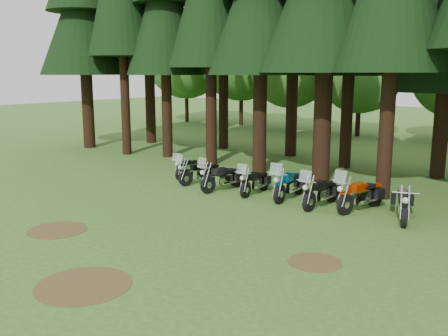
{
  "coord_description": "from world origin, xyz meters",
  "views": [
    {
      "loc": [
        10.07,
        -10.43,
        4.8
      ],
      "look_at": [
        -1.94,
        5.0,
        1.0
      ],
      "focal_mm": 40.0,
      "sensor_mm": 36.0,
      "label": 1
    }
  ],
  "objects": [
    {
      "name": "dirt_patch_0",
      "position": [
        -3.0,
        -2.0,
        0.01
      ],
      "size": [
        1.8,
        1.8,
        0.01
      ],
      "primitive_type": "cylinder",
      "color": "#4C3D1E",
      "rests_on": "ground"
    },
    {
      "name": "motorcycle_7",
      "position": [
        5.0,
        5.63,
        0.51
      ],
      "size": [
        1.02,
        2.35,
        1.0
      ],
      "rotation": [
        0.0,
        0.0,
        0.36
      ],
      "color": "black",
      "rests_on": "ground"
    },
    {
      "name": "motorcycle_5",
      "position": [
        2.13,
        5.44,
        0.5
      ],
      "size": [
        0.45,
        2.4,
        1.51
      ],
      "rotation": [
        0.0,
        0.0,
        -0.04
      ],
      "color": "black",
      "rests_on": "ground"
    },
    {
      "name": "decid_0",
      "position": [
        -22.1,
        25.26,
        5.9
      ],
      "size": [
        8.0,
        7.78,
        10.0
      ],
      "color": "black",
      "rests_on": "ground"
    },
    {
      "name": "decid_1",
      "position": [
        -15.99,
        25.76,
        5.83
      ],
      "size": [
        7.91,
        7.69,
        9.88
      ],
      "color": "black",
      "rests_on": "ground"
    },
    {
      "name": "motorcycle_6",
      "position": [
        3.47,
        5.82,
        0.53
      ],
      "size": [
        0.88,
        2.51,
        1.58
      ],
      "rotation": [
        0.0,
        0.0,
        -0.23
      ],
      "color": "black",
      "rests_on": "ground"
    },
    {
      "name": "motorcycle_2",
      "position": [
        -2.2,
        5.25,
        0.5
      ],
      "size": [
        0.68,
        2.37,
        1.49
      ],
      "rotation": [
        0.0,
        0.0,
        -0.16
      ],
      "color": "black",
      "rests_on": "ground"
    },
    {
      "name": "decid_2",
      "position": [
        -10.43,
        24.78,
        4.95
      ],
      "size": [
        6.72,
        6.53,
        8.4
      ],
      "color": "black",
      "rests_on": "ground"
    },
    {
      "name": "motorcycle_4",
      "position": [
        0.66,
        5.72,
        0.53
      ],
      "size": [
        0.58,
        2.51,
        1.57
      ],
      "rotation": [
        0.0,
        0.0,
        0.1
      ],
      "color": "black",
      "rests_on": "ground"
    },
    {
      "name": "ground",
      "position": [
        0.0,
        0.0,
        0.0
      ],
      "size": [
        120.0,
        120.0,
        0.0
      ],
      "primitive_type": "plane",
      "color": "#356320",
      "rests_on": "ground"
    },
    {
      "name": "dirt_patch_2",
      "position": [
        1.0,
        -4.0,
        0.01
      ],
      "size": [
        2.2,
        2.2,
        0.01
      ],
      "primitive_type": "cylinder",
      "color": "#4C3D1E",
      "rests_on": "ground"
    },
    {
      "name": "motorcycle_0",
      "position": [
        -5.11,
        6.29,
        0.42
      ],
      "size": [
        0.67,
        1.99,
        1.26
      ],
      "rotation": [
        0.0,
        0.0,
        0.22
      ],
      "color": "black",
      "rests_on": "ground"
    },
    {
      "name": "dirt_patch_1",
      "position": [
        4.5,
        0.5,
        0.01
      ],
      "size": [
        1.4,
        1.4,
        0.01
      ],
      "primitive_type": "cylinder",
      "color": "#4C3D1E",
      "rests_on": "ground"
    },
    {
      "name": "motorcycle_3",
      "position": [
        -0.81,
        5.54,
        0.46
      ],
      "size": [
        0.5,
        2.2,
        1.38
      ],
      "rotation": [
        0.0,
        0.0,
        0.09
      ],
      "color": "black",
      "rests_on": "ground"
    },
    {
      "name": "motorcycle_1",
      "position": [
        -3.71,
        5.61,
        0.47
      ],
      "size": [
        0.87,
        2.2,
        1.39
      ],
      "rotation": [
        0.0,
        0.0,
        -0.28
      ],
      "color": "black",
      "rests_on": "ground"
    },
    {
      "name": "decid_3",
      "position": [
        -4.71,
        25.13,
        4.51
      ],
      "size": [
        6.12,
        5.95,
        7.65
      ],
      "color": "black",
      "rests_on": "ground"
    }
  ]
}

